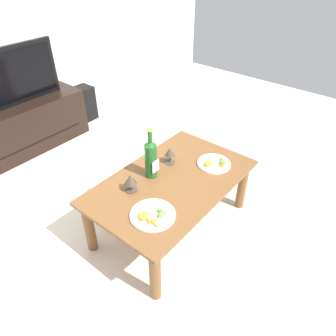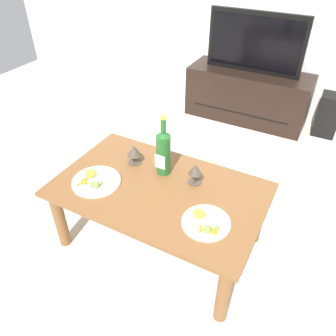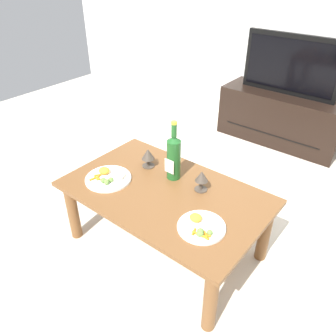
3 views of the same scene
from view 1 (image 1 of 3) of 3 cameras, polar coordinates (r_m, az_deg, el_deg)
ground_plane at (r=2.51m, az=0.57°, el=-10.06°), size 6.40×6.40×0.00m
dining_table at (r=2.26m, az=0.62°, el=-3.63°), size 1.17×0.72×0.44m
tv_stand at (r=3.56m, az=-23.71°, el=6.95°), size 1.16×0.43×0.49m
tv_screen at (r=3.36m, az=-25.83°, el=14.45°), size 0.88×0.05×0.53m
floor_speaker at (r=3.96m, az=-14.58°, el=11.06°), size 0.20×0.20×0.39m
wine_bottle at (r=2.17m, az=-3.07°, el=1.85°), size 0.08×0.09×0.37m
goblet_left at (r=2.09m, az=-6.67°, el=-2.19°), size 0.08×0.08×0.13m
goblet_right at (r=2.33m, az=0.35°, el=2.70°), size 0.08×0.08×0.13m
dinner_plate_left at (r=1.95m, az=-2.78°, el=-8.22°), size 0.28×0.28×0.05m
dinner_plate_right at (r=2.37m, az=8.22°, el=0.86°), size 0.25×0.25×0.05m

